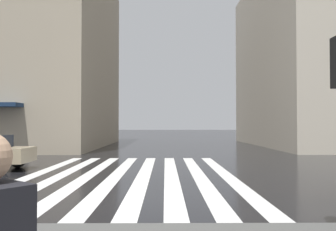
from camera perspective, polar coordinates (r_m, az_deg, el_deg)
ground_plane at (r=9.54m, az=-8.11°, el=-12.62°), size 220.00×220.00×0.00m
zebra_crossing at (r=13.46m, az=-5.98°, el=-9.30°), size 13.00×7.50×0.01m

